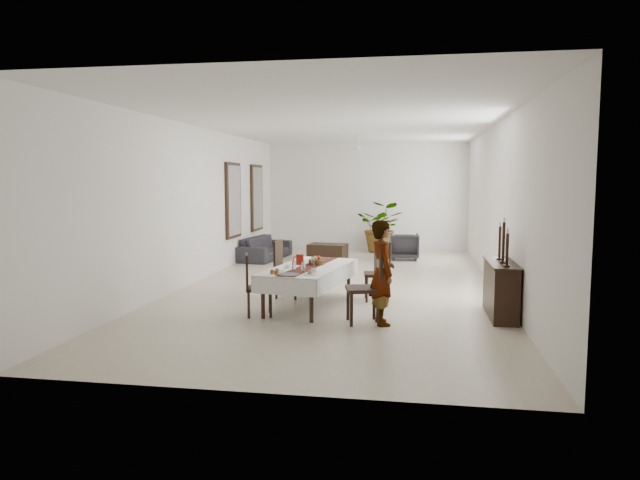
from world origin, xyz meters
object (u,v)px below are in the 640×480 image
(sideboard_body, at_px, (500,290))
(red_pitcher, at_px, (300,259))
(dining_table_top, at_px, (309,268))
(woman, at_px, (382,272))
(sofa, at_px, (265,248))

(sideboard_body, bearing_deg, red_pitcher, 173.67)
(dining_table_top, height_order, sideboard_body, sideboard_body)
(sideboard_body, bearing_deg, woman, -156.16)
(red_pitcher, height_order, sofa, red_pitcher)
(dining_table_top, relative_size, sofa, 1.04)
(woman, bearing_deg, sofa, 8.91)
(woman, relative_size, sofa, 0.75)
(dining_table_top, bearing_deg, sofa, 121.14)
(sideboard_body, relative_size, sofa, 0.67)
(sideboard_body, distance_m, sofa, 7.71)
(red_pitcher, bearing_deg, dining_table_top, -40.00)
(woman, bearing_deg, dining_table_top, 32.68)
(red_pitcher, height_order, sideboard_body, red_pitcher)
(dining_table_top, distance_m, woman, 1.60)
(red_pitcher, height_order, woman, woman)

